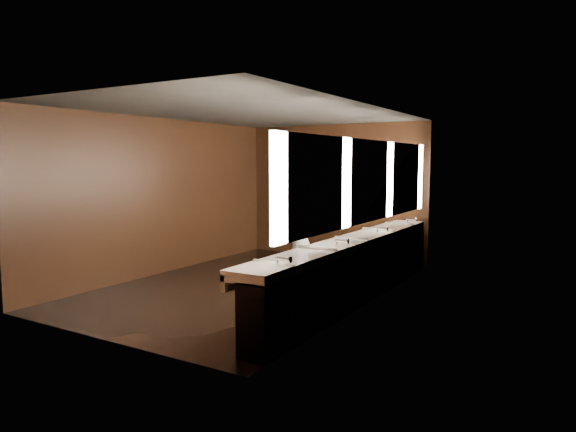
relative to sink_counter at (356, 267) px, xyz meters
The scene contains 10 objects.
floor 1.86m from the sink_counter, behind, with size 6.00×6.00×0.00m, color black.
ceiling 2.92m from the sink_counter, behind, with size 4.00×6.00×0.02m, color #2D2D2B.
wall_back 3.61m from the sink_counter, 120.87° to the left, with size 4.00×0.02×2.80m, color black.
wall_front 3.61m from the sink_counter, 120.87° to the right, with size 4.00×0.02×2.80m, color black.
wall_left 3.90m from the sink_counter, behind, with size 0.02×6.00×2.80m, color black.
wall_right 0.93m from the sink_counter, ahead, with size 0.02×6.00×2.80m, color black.
sink_counter is the anchor object (origin of this frame).
mirror_band 1.27m from the sink_counter, ahead, with size 0.06×5.03×1.15m.
person 0.90m from the sink_counter, 137.85° to the right, with size 0.64×0.42×1.74m, color #91ADD9.
trash_bin 1.01m from the sink_counter, 102.72° to the right, with size 0.40×0.40×0.62m, color black.
Camera 1 is at (4.71, -6.78, 2.01)m, focal length 32.00 mm.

